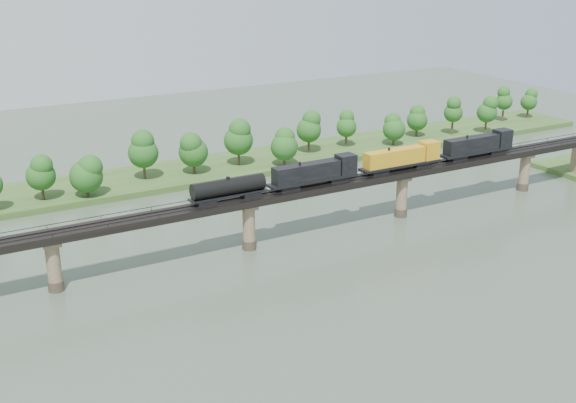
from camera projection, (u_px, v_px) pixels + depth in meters
ground at (324, 307)px, 127.89m from camera, size 400.00×400.00×0.00m
far_bank at (160, 177)px, 197.54m from camera, size 300.00×24.00×1.60m
bridge at (249, 225)px, 150.75m from camera, size 236.00×30.00×11.50m
bridge_superstructure at (248, 196)px, 148.64m from camera, size 220.00×4.90×0.75m
far_treeline at (134, 157)px, 187.40m from camera, size 289.06×17.54×13.60m
freight_train at (373, 163)px, 162.25m from camera, size 85.83×3.34×5.91m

